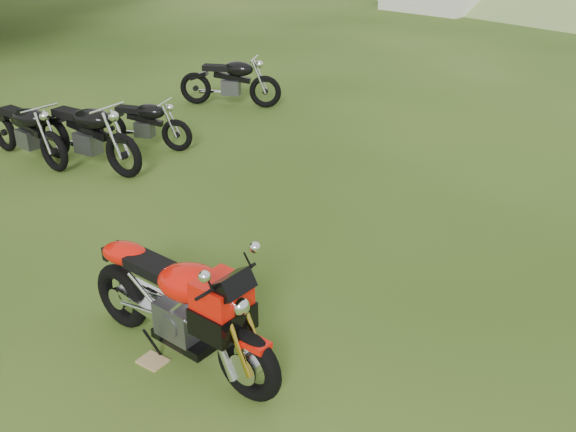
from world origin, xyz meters
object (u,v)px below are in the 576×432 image
(vintage_moto_c, at_px, (26,130))
(vintage_moto_a, at_px, (85,133))
(sport_motorcycle, at_px, (178,297))
(vintage_moto_d, at_px, (230,80))
(plywood_board, at_px, (153,361))
(vintage_moto_b, at_px, (143,122))

(vintage_moto_c, bearing_deg, vintage_moto_a, 23.20)
(sport_motorcycle, bearing_deg, vintage_moto_c, 161.25)
(vintage_moto_c, relative_size, vintage_moto_d, 0.99)
(sport_motorcycle, height_order, vintage_moto_a, sport_motorcycle)
(sport_motorcycle, relative_size, plywood_board, 8.92)
(vintage_moto_c, bearing_deg, plywood_board, -21.36)
(plywood_board, distance_m, vintage_moto_d, 7.79)
(vintage_moto_c, bearing_deg, vintage_moto_b, 58.52)
(sport_motorcycle, bearing_deg, vintage_moto_b, 143.27)
(sport_motorcycle, xyz_separation_m, vintage_moto_d, (-2.63, 7.25, -0.12))
(sport_motorcycle, xyz_separation_m, plywood_board, (-0.22, -0.14, -0.62))
(sport_motorcycle, distance_m, plywood_board, 0.68)
(vintage_moto_d, bearing_deg, sport_motorcycle, -78.20)
(plywood_board, height_order, vintage_moto_d, vintage_moto_d)
(plywood_board, relative_size, vintage_moto_d, 0.12)
(vintage_moto_a, bearing_deg, vintage_moto_b, 84.88)
(sport_motorcycle, distance_m, vintage_moto_c, 5.65)
(vintage_moto_d, bearing_deg, vintage_moto_a, -109.72)
(sport_motorcycle, bearing_deg, vintage_moto_d, 130.06)
(vintage_moto_b, relative_size, vintage_moto_d, 0.84)
(sport_motorcycle, height_order, plywood_board, sport_motorcycle)
(sport_motorcycle, distance_m, vintage_moto_a, 4.93)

